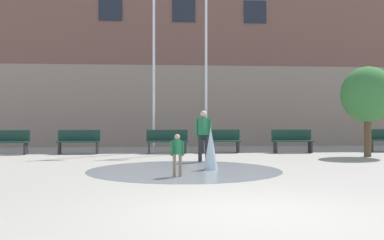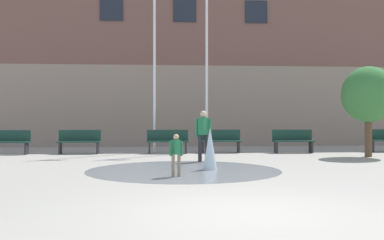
{
  "view_description": "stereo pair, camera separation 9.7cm",
  "coord_description": "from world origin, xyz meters",
  "px_view_note": "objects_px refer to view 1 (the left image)",
  "views": [
    {
      "loc": [
        -1.38,
        -6.24,
        1.34
      ],
      "look_at": [
        -0.19,
        8.24,
        1.3
      ],
      "focal_mm": 42.0,
      "sensor_mm": 36.0,
      "label": 1
    },
    {
      "loc": [
        -1.29,
        -6.25,
        1.34
      ],
      "look_at": [
        -0.19,
        8.24,
        1.3
      ],
      "focal_mm": 42.0,
      "sensor_mm": 36.0,
      "label": 2
    }
  ],
  "objects_px": {
    "park_bench_under_left_flagpole": "(79,141)",
    "flagpole_right": "(207,52)",
    "park_bench_center": "(167,141)",
    "child_running": "(177,152)",
    "adult_near_bench": "(204,132)",
    "park_bench_under_right_flagpole": "(220,141)",
    "street_tree_near_building": "(368,95)",
    "park_bench_left_of_flagpoles": "(7,142)",
    "park_bench_near_trashcan": "(292,141)",
    "flagpole_left": "(155,53)"
  },
  "relations": [
    {
      "from": "park_bench_under_left_flagpole",
      "to": "flagpole_right",
      "type": "xyz_separation_m",
      "value": [
        5.01,
        0.74,
        3.56
      ]
    },
    {
      "from": "park_bench_center",
      "to": "child_running",
      "type": "height_order",
      "value": "child_running"
    },
    {
      "from": "adult_near_bench",
      "to": "park_bench_under_right_flagpole",
      "type": "bearing_deg",
      "value": -161.11
    },
    {
      "from": "adult_near_bench",
      "to": "street_tree_near_building",
      "type": "xyz_separation_m",
      "value": [
        5.99,
        1.35,
        1.25
      ]
    },
    {
      "from": "park_bench_under_right_flagpole",
      "to": "flagpole_right",
      "type": "xyz_separation_m",
      "value": [
        -0.45,
        0.6,
        3.56
      ]
    },
    {
      "from": "park_bench_left_of_flagpoles",
      "to": "park_bench_under_left_flagpole",
      "type": "xyz_separation_m",
      "value": [
        2.62,
        0.12,
        0.0
      ]
    },
    {
      "from": "child_running",
      "to": "park_bench_near_trashcan",
      "type": "bearing_deg",
      "value": -59.86
    },
    {
      "from": "park_bench_under_left_flagpole",
      "to": "park_bench_left_of_flagpoles",
      "type": "bearing_deg",
      "value": -177.46
    },
    {
      "from": "flagpole_right",
      "to": "street_tree_near_building",
      "type": "height_order",
      "value": "flagpole_right"
    },
    {
      "from": "park_bench_center",
      "to": "park_bench_left_of_flagpoles",
      "type": "bearing_deg",
      "value": -179.35
    },
    {
      "from": "adult_near_bench",
      "to": "flagpole_right",
      "type": "distance_m",
      "value": 5.25
    },
    {
      "from": "flagpole_right",
      "to": "child_running",
      "type": "bearing_deg",
      "value": -101.56
    },
    {
      "from": "park_bench_left_of_flagpoles",
      "to": "park_bench_near_trashcan",
      "type": "distance_m",
      "value": 10.91
    },
    {
      "from": "park_bench_under_left_flagpole",
      "to": "flagpole_right",
      "type": "height_order",
      "value": "flagpole_right"
    },
    {
      "from": "park_bench_center",
      "to": "flagpole_left",
      "type": "relative_size",
      "value": 0.21
    },
    {
      "from": "child_running",
      "to": "flagpole_right",
      "type": "distance_m",
      "value": 8.66
    },
    {
      "from": "flagpole_right",
      "to": "park_bench_near_trashcan",
      "type": "bearing_deg",
      "value": -14.91
    },
    {
      "from": "park_bench_center",
      "to": "child_running",
      "type": "xyz_separation_m",
      "value": [
        0.04,
        -6.99,
        0.1
      ]
    },
    {
      "from": "park_bench_left_of_flagpoles",
      "to": "flagpole_right",
      "type": "height_order",
      "value": "flagpole_right"
    },
    {
      "from": "park_bench_near_trashcan",
      "to": "child_running",
      "type": "height_order",
      "value": "child_running"
    },
    {
      "from": "park_bench_center",
      "to": "flagpole_right",
      "type": "bearing_deg",
      "value": 25.7
    },
    {
      "from": "street_tree_near_building",
      "to": "park_bench_left_of_flagpoles",
      "type": "bearing_deg",
      "value": 171.34
    },
    {
      "from": "park_bench_center",
      "to": "park_bench_under_right_flagpole",
      "type": "height_order",
      "value": "same"
    },
    {
      "from": "flagpole_left",
      "to": "flagpole_right",
      "type": "bearing_deg",
      "value": 0.0
    },
    {
      "from": "park_bench_center",
      "to": "park_bench_near_trashcan",
      "type": "xyz_separation_m",
      "value": [
        4.92,
        -0.09,
        0.0
      ]
    },
    {
      "from": "flagpole_left",
      "to": "park_bench_near_trashcan",
      "type": "bearing_deg",
      "value": -9.19
    },
    {
      "from": "park_bench_under_left_flagpole",
      "to": "adult_near_bench",
      "type": "height_order",
      "value": "adult_near_bench"
    },
    {
      "from": "adult_near_bench",
      "to": "flagpole_left",
      "type": "bearing_deg",
      "value": -124.82
    },
    {
      "from": "park_bench_left_of_flagpoles",
      "to": "adult_near_bench",
      "type": "distance_m",
      "value": 7.8
    },
    {
      "from": "park_bench_left_of_flagpoles",
      "to": "park_bench_under_right_flagpole",
      "type": "relative_size",
      "value": 1.0
    },
    {
      "from": "street_tree_near_building",
      "to": "park_bench_near_trashcan",
      "type": "bearing_deg",
      "value": 137.08
    },
    {
      "from": "flagpole_right",
      "to": "street_tree_near_building",
      "type": "xyz_separation_m",
      "value": [
        5.4,
        -2.84,
        -1.85
      ]
    },
    {
      "from": "adult_near_bench",
      "to": "flagpole_right",
      "type": "xyz_separation_m",
      "value": [
        0.59,
        4.19,
        3.1
      ]
    },
    {
      "from": "street_tree_near_building",
      "to": "flagpole_left",
      "type": "bearing_deg",
      "value": 159.32
    },
    {
      "from": "park_bench_under_right_flagpole",
      "to": "flagpole_left",
      "type": "bearing_deg",
      "value": 166.83
    },
    {
      "from": "flagpole_left",
      "to": "park_bench_under_left_flagpole",
      "type": "bearing_deg",
      "value": -165.64
    },
    {
      "from": "park_bench_under_right_flagpole",
      "to": "park_bench_near_trashcan",
      "type": "bearing_deg",
      "value": -5.49
    },
    {
      "from": "park_bench_left_of_flagpoles",
      "to": "park_bench_under_right_flagpole",
      "type": "xyz_separation_m",
      "value": [
        8.08,
        0.25,
        0.0
      ]
    },
    {
      "from": "park_bench_under_right_flagpole",
      "to": "child_running",
      "type": "bearing_deg",
      "value": -105.91
    },
    {
      "from": "flagpole_right",
      "to": "park_bench_under_right_flagpole",
      "type": "bearing_deg",
      "value": -52.95
    },
    {
      "from": "park_bench_under_left_flagpole",
      "to": "flagpole_left",
      "type": "distance_m",
      "value": 4.61
    },
    {
      "from": "child_running",
      "to": "flagpole_right",
      "type": "height_order",
      "value": "flagpole_right"
    },
    {
      "from": "park_bench_near_trashcan",
      "to": "flagpole_left",
      "type": "xyz_separation_m",
      "value": [
        -5.41,
        0.87,
        3.51
      ]
    },
    {
      "from": "park_bench_near_trashcan",
      "to": "flagpole_right",
      "type": "height_order",
      "value": "flagpole_right"
    },
    {
      "from": "park_bench_under_right_flagpole",
      "to": "flagpole_left",
      "type": "height_order",
      "value": "flagpole_left"
    },
    {
      "from": "park_bench_under_left_flagpole",
      "to": "park_bench_center",
      "type": "bearing_deg",
      "value": -0.83
    },
    {
      "from": "street_tree_near_building",
      "to": "park_bench_under_right_flagpole",
      "type": "bearing_deg",
      "value": 155.66
    },
    {
      "from": "park_bench_under_right_flagpole",
      "to": "park_bench_near_trashcan",
      "type": "height_order",
      "value": "same"
    },
    {
      "from": "park_bench_under_right_flagpole",
      "to": "adult_near_bench",
      "type": "relative_size",
      "value": 1.01
    },
    {
      "from": "park_bench_near_trashcan",
      "to": "flagpole_right",
      "type": "relative_size",
      "value": 0.21
    }
  ]
}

